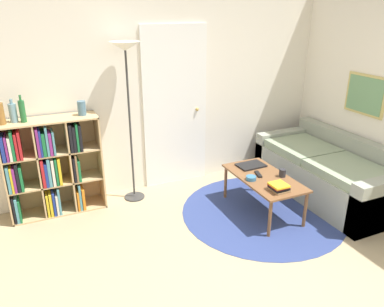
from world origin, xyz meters
TOP-DOWN VIEW (x-y plane):
  - wall_back at (0.00, 2.54)m, footprint 7.29×0.11m
  - wall_right at (2.17, 1.26)m, footprint 0.08×5.51m
  - rug at (0.70, 1.32)m, footprint 1.87×1.87m
  - bookshelf at (-1.49, 2.32)m, footprint 1.03×0.34m
  - floor_lamp at (-0.55, 2.27)m, footprint 0.34×0.34m
  - couch at (1.74, 1.37)m, footprint 0.90×1.87m
  - coffee_table at (0.71, 1.34)m, footprint 0.53×1.01m
  - laptop at (0.74, 1.66)m, footprint 0.33×0.24m
  - bowl at (0.53, 1.33)m, footprint 0.11×0.11m
  - book_stack_on_table at (0.65, 0.99)m, footprint 0.18×0.19m
  - cup at (0.90, 1.26)m, footprint 0.08×0.08m
  - remote at (0.67, 1.40)m, footprint 0.09×0.17m
  - bottle_left at (-1.87, 2.31)m, footprint 0.08×0.08m
  - bottle_middle at (-1.75, 2.34)m, footprint 0.08×0.08m
  - bottle_right at (-1.66, 2.30)m, footprint 0.06×0.06m
  - vase_on_shelf at (-1.07, 2.32)m, footprint 0.09×0.09m

SIDE VIEW (x-z plane):
  - rug at x=0.70m, z-range 0.00..0.01m
  - couch at x=1.74m, z-range -0.08..0.65m
  - coffee_table at x=0.71m, z-range 0.18..0.62m
  - laptop at x=0.74m, z-range 0.44..0.46m
  - remote at x=0.67m, z-range 0.44..0.46m
  - bowl at x=0.53m, z-range 0.44..0.49m
  - book_stack_on_table at x=0.65m, z-range 0.44..0.52m
  - cup at x=0.90m, z-range 0.44..0.53m
  - bookshelf at x=-1.49m, z-range 0.01..1.12m
  - vase_on_shelf at x=-1.07m, z-range 1.11..1.27m
  - bottle_middle at x=-1.75m, z-range 1.09..1.34m
  - bottle_left at x=-1.87m, z-range 1.09..1.37m
  - bottle_right at x=-1.66m, z-range 1.09..1.37m
  - wall_back at x=0.00m, z-range -0.01..2.59m
  - wall_right at x=2.17m, z-range 0.00..2.60m
  - floor_lamp at x=-0.55m, z-range 0.70..2.58m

